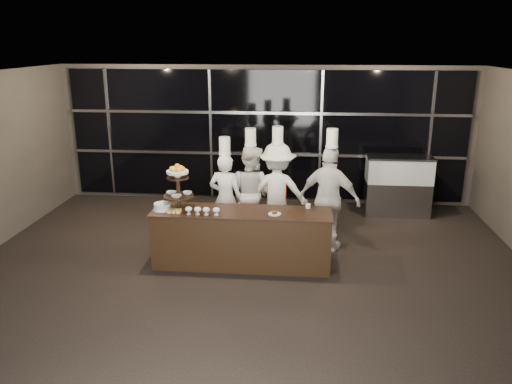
# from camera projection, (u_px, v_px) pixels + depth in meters

# --- Properties ---
(room) EXTENTS (10.00, 10.00, 10.00)m
(room) POSITION_uv_depth(u_px,v_px,m) (235.00, 208.00, 6.18)
(room) COLOR black
(room) RESTS_ON ground
(window_wall) EXTENTS (8.60, 0.10, 2.80)m
(window_wall) POSITION_uv_depth(u_px,v_px,m) (265.00, 135.00, 10.88)
(window_wall) COLOR black
(window_wall) RESTS_ON ground
(buffet_counter) EXTENTS (2.84, 0.74, 0.92)m
(buffet_counter) POSITION_uv_depth(u_px,v_px,m) (242.00, 238.00, 7.97)
(buffet_counter) COLOR black
(buffet_counter) RESTS_ON ground
(display_stand) EXTENTS (0.48, 0.48, 0.74)m
(display_stand) POSITION_uv_depth(u_px,v_px,m) (178.00, 184.00, 7.80)
(display_stand) COLOR black
(display_stand) RESTS_ON buffet_counter
(compotes) EXTENTS (0.54, 0.11, 0.12)m
(compotes) POSITION_uv_depth(u_px,v_px,m) (202.00, 210.00, 7.65)
(compotes) COLOR silver
(compotes) RESTS_ON buffet_counter
(layer_cake) EXTENTS (0.30, 0.30, 0.11)m
(layer_cake) POSITION_uv_depth(u_px,v_px,m) (162.00, 207.00, 7.88)
(layer_cake) COLOR white
(layer_cake) RESTS_ON buffet_counter
(pastry_squares) EXTENTS (0.20, 0.13, 0.05)m
(pastry_squares) POSITION_uv_depth(u_px,v_px,m) (174.00, 211.00, 7.76)
(pastry_squares) COLOR #F6D478
(pastry_squares) RESTS_ON buffet_counter
(small_plate) EXTENTS (0.20, 0.20, 0.05)m
(small_plate) POSITION_uv_depth(u_px,v_px,m) (275.00, 213.00, 7.69)
(small_plate) COLOR white
(small_plate) RESTS_ON buffet_counter
(chef_cup) EXTENTS (0.08, 0.08, 0.07)m
(chef_cup) POSITION_uv_depth(u_px,v_px,m) (308.00, 206.00, 7.97)
(chef_cup) COLOR white
(chef_cup) RESTS_ON buffet_counter
(display_case) EXTENTS (1.32, 0.58, 1.24)m
(display_case) POSITION_uv_depth(u_px,v_px,m) (398.00, 183.00, 10.26)
(display_case) COLOR #A5A5AA
(display_case) RESTS_ON ground
(chef_a) EXTENTS (0.64, 0.47, 1.91)m
(chef_a) POSITION_uv_depth(u_px,v_px,m) (226.00, 197.00, 8.81)
(chef_a) COLOR white
(chef_a) RESTS_ON ground
(chef_b) EXTENTS (1.06, 0.98, 2.03)m
(chef_b) POSITION_uv_depth(u_px,v_px,m) (251.00, 192.00, 9.00)
(chef_b) COLOR silver
(chef_b) RESTS_ON ground
(chef_c) EXTENTS (1.15, 0.67, 2.08)m
(chef_c) POSITION_uv_depth(u_px,v_px,m) (277.00, 192.00, 8.92)
(chef_c) COLOR white
(chef_c) RESTS_ON ground
(chef_d) EXTENTS (1.15, 0.82, 2.12)m
(chef_d) POSITION_uv_depth(u_px,v_px,m) (329.00, 199.00, 8.44)
(chef_d) COLOR white
(chef_d) RESTS_ON ground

